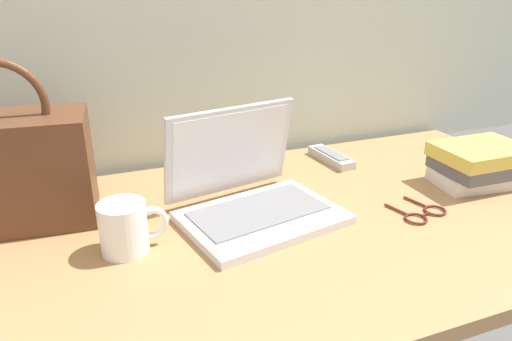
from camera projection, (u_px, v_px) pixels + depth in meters
name	position (u px, v px, depth m)	size (l,w,h in m)	color
desk	(248.00, 234.00, 0.95)	(1.60, 0.76, 0.03)	#A87A4C
laptop	(251.00, 193.00, 0.98)	(0.35, 0.32, 0.22)	silver
coffee_mug	(125.00, 227.00, 0.84)	(0.12, 0.09, 0.09)	white
remote_control_near	(331.00, 157.00, 1.27)	(0.06, 0.16, 0.02)	#B7B7B7
eyeglasses	(424.00, 214.00, 0.99)	(0.12, 0.12, 0.01)	#591E19
handbag	(11.00, 169.00, 0.92)	(0.31, 0.19, 0.33)	#59331E
book_stack	(478.00, 163.00, 1.12)	(0.22, 0.16, 0.10)	silver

